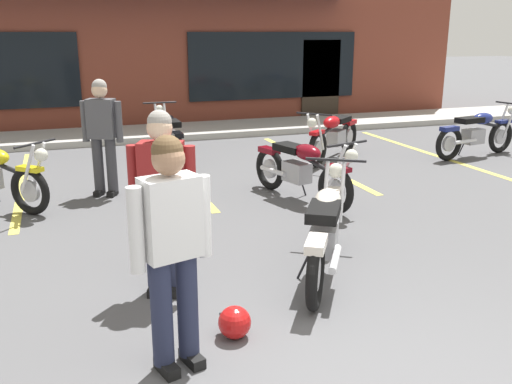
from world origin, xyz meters
TOP-DOWN VIEW (x-y plane):
  - ground_plane at (0.00, 3.37)m, footprint 80.00×80.00m
  - sidewalk_kerb at (0.00, 10.35)m, footprint 22.00×1.80m
  - brick_storefront_building at (0.00, 14.46)m, footprint 17.97×6.73m
  - painted_stall_lines at (0.00, 6.75)m, footprint 10.05×4.80m
  - motorcycle_foreground_classic at (0.49, 2.13)m, footprint 1.37×1.86m
  - motorcycle_red_sportbike at (1.28, 4.49)m, footprint 0.93×2.06m
  - motorcycle_black_cruiser at (0.05, 7.77)m, footprint 0.66×2.11m
  - motorcycle_silver_naked at (2.92, 6.75)m, footprint 1.75×1.54m
  - motorcycle_blue_standard at (5.62, 6.09)m, footprint 2.10×0.79m
  - person_in_black_shirt at (-1.05, 2.25)m, footprint 0.59×0.38m
  - person_in_shorts_foreground at (-1.21, 1.04)m, footprint 0.60×0.35m
  - person_by_back_row at (-1.28, 5.73)m, footprint 0.58×0.39m
  - helmet_on_pavement at (-0.70, 1.27)m, footprint 0.26×0.26m

SIDE VIEW (x-z plane):
  - ground_plane at x=0.00m, z-range 0.00..0.00m
  - painted_stall_lines at x=0.00m, z-range 0.00..0.01m
  - sidewalk_kerb at x=0.00m, z-range 0.00..0.14m
  - helmet_on_pavement at x=-0.70m, z-range 0.00..0.26m
  - motorcycle_foreground_classic at x=0.49m, z-range -0.03..0.95m
  - motorcycle_red_sportbike at x=1.28m, z-range -0.03..0.95m
  - motorcycle_black_cruiser at x=0.05m, z-range -0.03..0.95m
  - motorcycle_silver_naked at x=2.92m, z-range -0.03..0.95m
  - motorcycle_blue_standard at x=5.62m, z-range -0.03..0.95m
  - person_in_black_shirt at x=-1.05m, z-range 0.11..1.79m
  - person_in_shorts_foreground at x=-1.21m, z-range 0.11..1.79m
  - person_by_back_row at x=-1.28m, z-range 0.11..1.79m
  - brick_storefront_building at x=0.00m, z-range 0.00..3.98m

